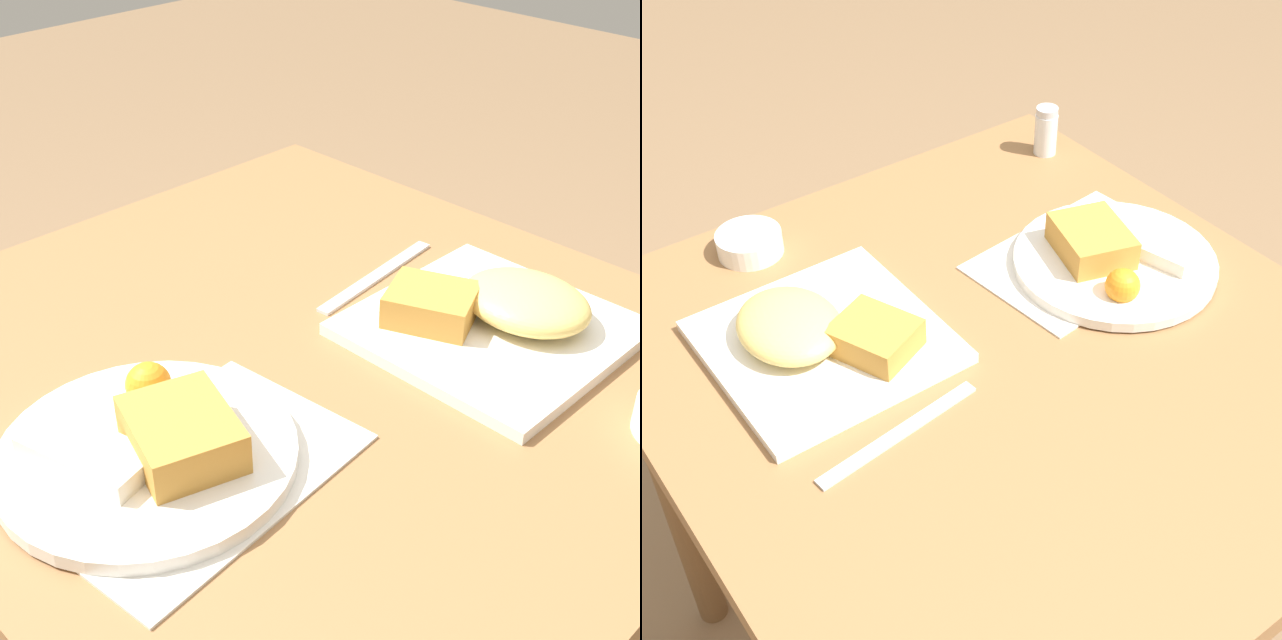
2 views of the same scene
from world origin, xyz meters
The scene contains 5 objects.
dining_table centered at (0.00, 0.00, 0.64)m, with size 0.86×0.80×0.73m.
menu_card centered at (-0.07, 0.20, 0.74)m, with size 0.21×0.29×0.00m.
plate_square_near centered at (-0.12, -0.17, 0.76)m, with size 0.26×0.26×0.06m.
plate_oval_far centered at (-0.03, 0.22, 0.75)m, with size 0.27×0.27×0.05m.
butter_knife centered at (0.05, -0.17, 0.74)m, with size 0.04×0.21×0.00m.
Camera 1 is at (-0.56, 0.53, 1.27)m, focal length 50.00 mm.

